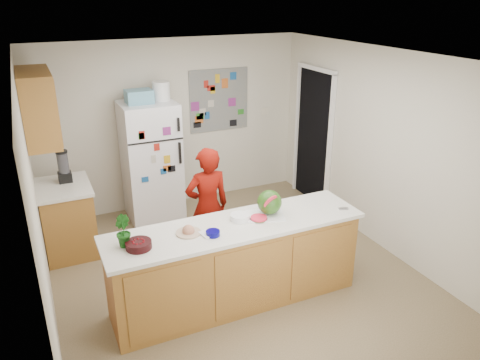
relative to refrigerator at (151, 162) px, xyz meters
name	(u,v)px	position (x,y,z in m)	size (l,w,h in m)	color
floor	(234,273)	(0.45, -1.88, -0.86)	(4.00, 4.50, 0.02)	brown
wall_back	(172,124)	(0.45, 0.38, 0.40)	(4.00, 0.02, 2.50)	beige
wall_left	(35,208)	(-1.56, -1.88, 0.40)	(0.02, 4.50, 2.50)	beige
wall_right	(380,150)	(2.46, -1.88, 0.40)	(0.02, 4.50, 2.50)	beige
ceiling	(233,56)	(0.45, -1.88, 1.66)	(4.00, 4.50, 0.02)	white
doorway	(314,137)	(2.44, -0.43, 0.17)	(0.03, 0.85, 2.04)	black
peninsula_base	(236,265)	(0.25, -2.38, -0.41)	(2.60, 0.62, 0.88)	brown
peninsula_top	(236,226)	(0.25, -2.38, 0.05)	(2.68, 0.70, 0.04)	silver
side_counter_base	(68,220)	(-1.24, -0.53, -0.42)	(0.60, 0.80, 0.86)	brown
side_counter_top	(63,187)	(-1.24, -0.53, 0.03)	(0.64, 0.84, 0.04)	silver
upper_cabinets	(38,107)	(-1.37, -0.58, 1.05)	(0.35, 1.00, 0.80)	brown
refrigerator	(151,162)	(0.00, 0.00, 0.00)	(0.75, 0.70, 1.70)	silver
fridge_top_bin	(139,97)	(-0.10, 0.00, 0.94)	(0.35, 0.28, 0.18)	#5999B2
photo_collage	(219,100)	(1.20, 0.36, 0.70)	(0.95, 0.01, 0.95)	slate
person	(208,207)	(0.27, -1.51, -0.11)	(0.54, 0.35, 1.47)	#6B0B04
blender_appliance	(64,167)	(-1.19, -0.41, 0.24)	(0.13, 0.13, 0.38)	black
cutting_board	(265,216)	(0.60, -2.34, 0.08)	(0.39, 0.30, 0.01)	silver
watermelon	(269,202)	(0.66, -2.32, 0.21)	(0.26, 0.26, 0.26)	#29550D
watermelon_slice	(259,218)	(0.50, -2.39, 0.09)	(0.17, 0.17, 0.02)	#CF334F
cherry_bowl	(139,245)	(-0.75, -2.44, 0.11)	(0.24, 0.24, 0.07)	black
white_bowl	(240,217)	(0.33, -2.30, 0.10)	(0.20, 0.20, 0.06)	silver
cobalt_bowl	(213,233)	(-0.05, -2.50, 0.10)	(0.14, 0.14, 0.05)	#040257
plate	(188,233)	(-0.25, -2.36, 0.08)	(0.25, 0.25, 0.02)	tan
paper_towel	(209,233)	(-0.07, -2.46, 0.08)	(0.17, 0.15, 0.02)	white
keys	(343,209)	(1.45, -2.54, 0.08)	(0.10, 0.04, 0.01)	gray
potted_plant	(122,231)	(-0.86, -2.33, 0.22)	(0.16, 0.13, 0.30)	#15420F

